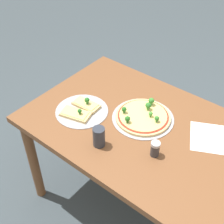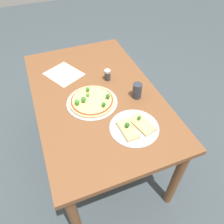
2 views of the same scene
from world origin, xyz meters
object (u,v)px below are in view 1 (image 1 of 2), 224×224
(pizza_tray_slice, at_px, (81,110))
(condiment_shaker, at_px, (155,149))
(drinking_cup, at_px, (99,137))
(pizza_tray_whole, at_px, (143,116))
(dining_table, at_px, (148,141))

(pizza_tray_slice, bearing_deg, condiment_shaker, -1.49)
(drinking_cup, bearing_deg, pizza_tray_whole, 78.91)
(pizza_tray_whole, bearing_deg, pizza_tray_slice, -150.68)
(pizza_tray_slice, xyz_separation_m, condiment_shaker, (0.49, -0.01, 0.03))
(drinking_cup, distance_m, condiment_shaker, 0.27)
(pizza_tray_whole, distance_m, pizza_tray_slice, 0.34)
(drinking_cup, height_order, condiment_shaker, drinking_cup)
(dining_table, relative_size, drinking_cup, 12.33)
(condiment_shaker, bearing_deg, pizza_tray_whole, 136.59)
(pizza_tray_slice, xyz_separation_m, drinking_cup, (0.24, -0.13, 0.04))
(pizza_tray_whole, relative_size, pizza_tray_slice, 1.14)
(pizza_tray_slice, distance_m, condiment_shaker, 0.49)
(pizza_tray_whole, bearing_deg, drinking_cup, -101.09)
(dining_table, distance_m, pizza_tray_whole, 0.14)
(drinking_cup, bearing_deg, pizza_tray_slice, 152.04)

